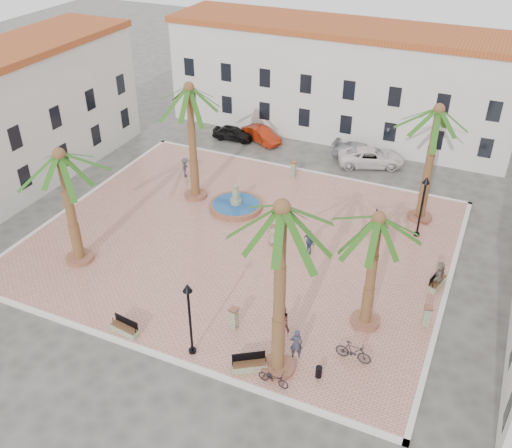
% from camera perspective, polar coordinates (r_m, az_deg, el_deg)
% --- Properties ---
extents(ground, '(120.00, 120.00, 0.00)m').
position_cam_1_polar(ground, '(37.31, -1.40, -1.73)').
color(ground, '#56544F').
rests_on(ground, ground).
extents(plaza, '(26.00, 22.00, 0.15)m').
position_cam_1_polar(plaza, '(37.27, -1.40, -1.63)').
color(plaza, tan).
rests_on(plaza, ground).
extents(kerb_n, '(26.30, 0.30, 0.16)m').
position_cam_1_polar(kerb_n, '(46.03, 4.54, 5.41)').
color(kerb_n, silver).
rests_on(kerb_n, ground).
extents(kerb_s, '(26.30, 0.30, 0.16)m').
position_cam_1_polar(kerb_s, '(30.01, -10.71, -12.42)').
color(kerb_s, silver).
rests_on(kerb_s, ground).
extents(kerb_e, '(0.30, 22.30, 0.16)m').
position_cam_1_polar(kerb_e, '(34.73, 18.47, -6.52)').
color(kerb_e, silver).
rests_on(kerb_e, ground).
extents(kerb_w, '(0.30, 22.30, 0.16)m').
position_cam_1_polar(kerb_w, '(43.70, -16.99, 2.40)').
color(kerb_w, silver).
rests_on(kerb_w, ground).
extents(building_north, '(30.40, 7.40, 9.50)m').
position_cam_1_polar(building_north, '(52.17, 8.33, 14.09)').
color(building_north, silver).
rests_on(building_north, ground).
extents(building_west, '(6.40, 24.40, 10.00)m').
position_cam_1_polar(building_west, '(45.62, -23.86, 9.23)').
color(building_west, silver).
rests_on(building_west, ground).
extents(fountain, '(3.77, 3.77, 1.95)m').
position_cam_1_polar(fountain, '(40.45, -2.02, 1.93)').
color(fountain, '#9B5B42').
rests_on(fountain, plaza).
extents(palm_nw, '(5.38, 5.38, 8.65)m').
position_cam_1_polar(palm_nw, '(39.14, -6.65, 12.18)').
color(palm_nw, '#9B5B42').
rests_on(palm_nw, plaza).
extents(palm_sw, '(5.55, 5.55, 7.58)m').
position_cam_1_polar(palm_sw, '(33.88, -18.85, 5.27)').
color(palm_sw, '#9B5B42').
rests_on(palm_sw, plaza).
extents(palm_s, '(5.46, 5.46, 9.54)m').
position_cam_1_polar(palm_s, '(23.33, 2.56, -0.36)').
color(palm_s, '#9B5B42').
rests_on(palm_s, plaza).
extents(palm_e, '(5.07, 5.07, 6.94)m').
position_cam_1_polar(palm_e, '(28.01, 12.00, -0.83)').
color(palm_e, '#9B5B42').
rests_on(palm_e, plaza).
extents(palm_ne, '(5.38, 5.38, 8.31)m').
position_cam_1_polar(palm_ne, '(37.90, 17.62, 9.63)').
color(palm_ne, '#9B5B42').
rests_on(palm_ne, plaza).
extents(bench_s, '(1.70, 0.71, 0.87)m').
position_cam_1_polar(bench_s, '(31.00, -12.98, -10.19)').
color(bench_s, gray).
rests_on(bench_s, plaza).
extents(bench_se, '(1.73, 1.39, 0.91)m').
position_cam_1_polar(bench_se, '(28.42, -0.68, -13.95)').
color(bench_se, gray).
rests_on(bench_se, plaza).
extents(bench_e, '(0.87, 1.70, 0.86)m').
position_cam_1_polar(bench_e, '(34.80, 17.64, -5.60)').
color(bench_e, gray).
rests_on(bench_e, plaza).
extents(bench_ne, '(1.29, 1.89, 0.96)m').
position_cam_1_polar(bench_ne, '(39.21, 12.41, 0.02)').
color(bench_ne, gray).
rests_on(bench_ne, plaza).
extents(lamppost_s, '(0.47, 0.47, 4.36)m').
position_cam_1_polar(lamppost_s, '(27.57, -6.72, -8.25)').
color(lamppost_s, black).
rests_on(lamppost_s, plaza).
extents(lamppost_e, '(0.47, 0.47, 4.34)m').
position_cam_1_polar(lamppost_e, '(37.59, 16.39, 2.64)').
color(lamppost_e, black).
rests_on(lamppost_e, plaza).
extents(bollard_se, '(0.51, 0.51, 1.27)m').
position_cam_1_polar(bollard_se, '(30.28, -2.22, -9.34)').
color(bollard_se, gray).
rests_on(bollard_se, plaza).
extents(bollard_n, '(0.50, 0.50, 1.27)m').
position_cam_1_polar(bollard_n, '(44.58, 3.79, 5.54)').
color(bollard_n, gray).
rests_on(bollard_n, plaza).
extents(bollard_e, '(0.54, 0.54, 1.24)m').
position_cam_1_polar(bollard_e, '(31.71, 16.73, -8.77)').
color(bollard_e, gray).
rests_on(bollard_e, plaza).
extents(litter_bin, '(0.32, 0.32, 0.62)m').
position_cam_1_polar(litter_bin, '(28.21, 6.29, -14.49)').
color(litter_bin, black).
rests_on(litter_bin, plaza).
extents(cyclist_a, '(0.75, 0.64, 1.74)m').
position_cam_1_polar(cyclist_a, '(28.64, 4.04, -11.84)').
color(cyclist_a, '#2F3246').
rests_on(cyclist_a, plaza).
extents(bicycle_a, '(1.61, 0.66, 0.83)m').
position_cam_1_polar(bicycle_a, '(27.68, 1.76, -15.13)').
color(bicycle_a, black).
rests_on(bicycle_a, plaza).
extents(cyclist_b, '(0.99, 0.97, 1.61)m').
position_cam_1_polar(cyclist_b, '(29.96, 2.66, -9.54)').
color(cyclist_b, brown).
rests_on(cyclist_b, plaza).
extents(bicycle_b, '(1.86, 0.61, 1.11)m').
position_cam_1_polar(bicycle_b, '(29.02, 9.72, -12.49)').
color(bicycle_b, black).
rests_on(bicycle_b, plaza).
extents(pedestrian_fountain_a, '(0.90, 0.66, 1.71)m').
position_cam_1_polar(pedestrian_fountain_a, '(36.34, 1.73, -0.87)').
color(pedestrian_fountain_a, '#987863').
rests_on(pedestrian_fountain_a, plaza).
extents(pedestrian_fountain_b, '(1.05, 0.89, 1.69)m').
position_cam_1_polar(pedestrian_fountain_b, '(35.64, 5.30, -1.77)').
color(pedestrian_fountain_b, '#334961').
rests_on(pedestrian_fountain_b, plaza).
extents(pedestrian_north, '(0.86, 1.15, 1.58)m').
position_cam_1_polar(pedestrian_north, '(44.74, -7.08, 5.65)').
color(pedestrian_north, '#414246').
rests_on(pedestrian_north, plaza).
extents(pedestrian_east, '(0.61, 1.62, 1.72)m').
position_cam_1_polar(pedestrian_east, '(34.40, 17.82, -4.85)').
color(pedestrian_east, '#756A58').
rests_on(pedestrian_east, plaza).
extents(car_black, '(3.74, 1.71, 1.24)m').
position_cam_1_polar(car_black, '(51.22, -2.30, 9.08)').
color(car_black, black).
rests_on(car_black, ground).
extents(car_red, '(4.19, 2.94, 1.31)m').
position_cam_1_polar(car_red, '(50.73, 0.54, 8.91)').
color(car_red, '#A1230B').
rests_on(car_red, ground).
extents(car_silver, '(4.72, 1.94, 1.37)m').
position_cam_1_polar(car_silver, '(48.14, 10.43, 7.02)').
color(car_silver, '#ABACB4').
rests_on(car_silver, ground).
extents(car_white, '(5.83, 4.23, 1.47)m').
position_cam_1_polar(car_white, '(47.44, 11.45, 6.59)').
color(car_white, white).
rests_on(car_white, ground).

